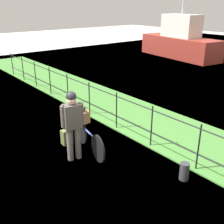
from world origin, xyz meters
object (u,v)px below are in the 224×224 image
at_px(wooden_crate, 82,116).
at_px(cyclist_person, 73,120).
at_px(mooring_bollard, 184,171).
at_px(bicycle_main, 89,138).
at_px(terrier_dog, 82,108).
at_px(moored_boat_far, 180,42).
at_px(backpack_on_paving, 67,137).

distance_m(wooden_crate, cyclist_person, 0.74).
bearing_deg(mooring_bollard, bicycle_main, -158.43).
distance_m(terrier_dog, moored_boat_far, 13.50).
xyz_separation_m(cyclist_person, backpack_on_paving, (-0.76, 0.24, -0.80)).
height_order(wooden_crate, terrier_dog, terrier_dog).
height_order(mooring_bollard, moored_boat_far, moored_boat_far).
bearing_deg(cyclist_person, backpack_on_paving, 162.55).
height_order(cyclist_person, moored_boat_far, moored_boat_far).
xyz_separation_m(mooring_bollard, moored_boat_far, (-8.91, 11.11, 0.82)).
distance_m(terrier_dog, mooring_bollard, 2.83).
bearing_deg(mooring_bollard, cyclist_person, -147.78).
bearing_deg(cyclist_person, mooring_bollard, 32.22).
height_order(bicycle_main, cyclist_person, cyclist_person).
height_order(cyclist_person, mooring_bollard, cyclist_person).
bearing_deg(backpack_on_paving, wooden_crate, 133.25).
bearing_deg(bicycle_main, backpack_on_paving, -161.04).
xyz_separation_m(bicycle_main, moored_boat_far, (-6.68, 11.99, 0.66)).
height_order(wooden_crate, backpack_on_paving, wooden_crate).
xyz_separation_m(bicycle_main, backpack_on_paving, (-0.68, -0.23, -0.15)).
height_order(bicycle_main, mooring_bollard, bicycle_main).
xyz_separation_m(terrier_dog, backpack_on_paving, (-0.33, -0.30, -0.83)).
height_order(bicycle_main, moored_boat_far, moored_boat_far).
xyz_separation_m(wooden_crate, cyclist_person, (0.45, -0.55, 0.20)).
bearing_deg(terrier_dog, moored_boat_far, 117.99).
bearing_deg(mooring_bollard, wooden_crate, -162.71).
relative_size(cyclist_person, moored_boat_far, 0.28).
height_order(backpack_on_paving, moored_boat_far, moored_boat_far).
relative_size(terrier_dog, mooring_bollard, 0.84).
bearing_deg(cyclist_person, moored_boat_far, 118.49).
relative_size(backpack_on_paving, mooring_bollard, 1.04).
distance_m(wooden_crate, moored_boat_far, 13.49).
bearing_deg(bicycle_main, cyclist_person, -80.43).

